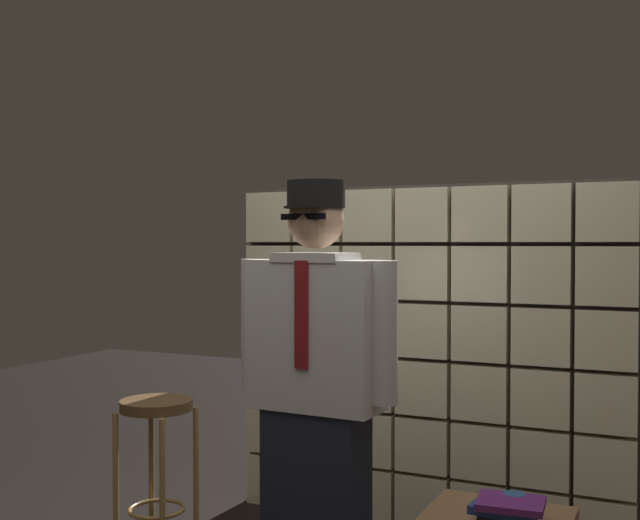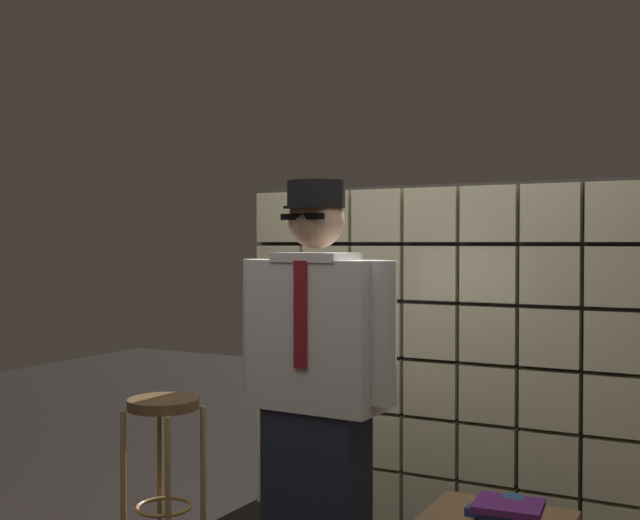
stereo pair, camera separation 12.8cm
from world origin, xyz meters
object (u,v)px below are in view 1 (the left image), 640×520
at_px(book_stack, 508,511).
at_px(coffee_mug, 515,506).
at_px(standing_person, 316,391).
at_px(bar_stool, 156,439).

xyz_separation_m(book_stack, coffee_mug, (0.01, 0.07, -0.00)).
bearing_deg(standing_person, bar_stool, 169.33).
bearing_deg(standing_person, coffee_mug, 7.49).
relative_size(bar_stool, coffee_mug, 5.88).
bearing_deg(book_stack, bar_stool, 172.48).
relative_size(standing_person, book_stack, 6.52).
distance_m(bar_stool, book_stack, 1.71).
xyz_separation_m(standing_person, book_stack, (0.75, -0.00, -0.36)).
bearing_deg(coffee_mug, bar_stool, 174.73).
height_order(bar_stool, book_stack, bar_stool).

